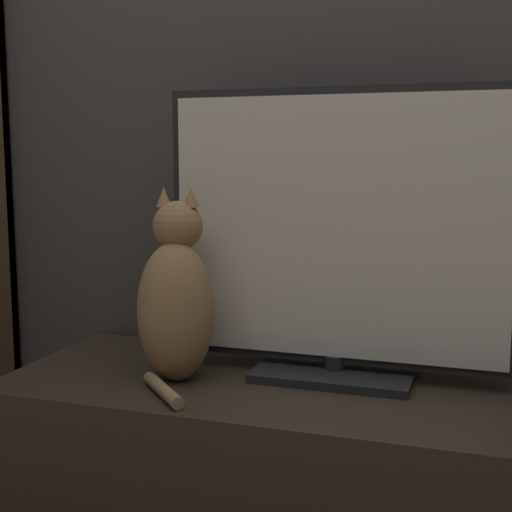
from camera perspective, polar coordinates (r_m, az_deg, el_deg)
name	(u,v)px	position (r m, az deg, el deg)	size (l,w,h in m)	color
wall_back	(346,25)	(1.88, 7.23, 17.83)	(4.80, 0.05, 2.60)	#47423D
tv_stand	(311,484)	(1.72, 4.42, -17.73)	(1.42, 0.54, 0.47)	#33281E
tv	(337,241)	(1.63, 6.47, 1.21)	(0.80, 0.22, 0.66)	black
cat	(176,301)	(1.63, -6.40, -3.56)	(0.20, 0.29, 0.44)	#997547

